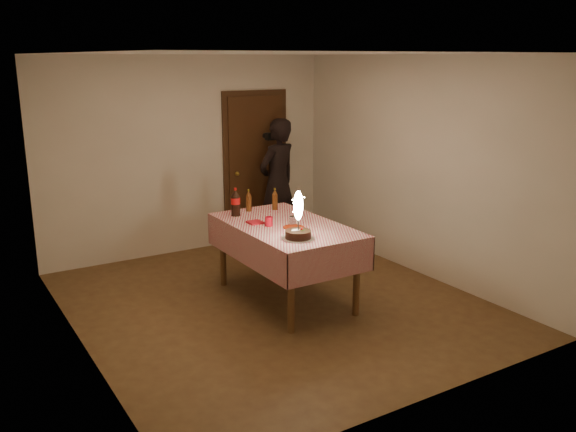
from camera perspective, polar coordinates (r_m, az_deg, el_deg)
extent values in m
cube|color=brown|center=(6.62, -1.25, -8.15)|extent=(4.00, 4.50, 0.01)
cube|color=silver|center=(8.23, -9.31, 5.61)|extent=(4.00, 0.04, 2.60)
cube|color=silver|center=(4.50, 13.36, -2.10)|extent=(4.00, 0.04, 2.60)
cube|color=silver|center=(5.53, -19.50, 0.56)|extent=(0.04, 4.50, 2.60)
cube|color=silver|center=(7.43, 12.15, 4.51)|extent=(0.04, 4.50, 2.60)
cube|color=silver|center=(6.11, -1.39, 14.97)|extent=(4.00, 4.50, 0.04)
cube|color=#472814|center=(8.67, -3.04, 4.39)|extent=(0.85, 0.05, 2.05)
sphere|color=#B28C33|center=(8.48, -4.77, 3.96)|extent=(0.06, 0.06, 0.06)
cube|color=brown|center=(6.46, -0.23, -1.05)|extent=(0.90, 1.60, 0.04)
cylinder|color=brown|center=(5.81, 0.30, -7.26)|extent=(0.07, 0.07, 0.80)
cylinder|color=brown|center=(6.23, 6.43, -5.81)|extent=(0.07, 0.07, 0.80)
cylinder|color=brown|center=(7.03, -6.11, -3.39)|extent=(0.07, 0.07, 0.80)
cylinder|color=brown|center=(7.38, -0.64, -2.42)|extent=(0.07, 0.07, 0.80)
cube|color=silver|center=(6.46, -0.23, -0.83)|extent=(1.02, 1.72, 0.01)
cube|color=silver|center=(5.83, 4.17, -4.40)|extent=(1.02, 0.01, 0.34)
cube|color=silver|center=(7.22, -3.77, -0.63)|extent=(1.02, 0.01, 0.34)
cube|color=silver|center=(6.27, -4.17, -3.02)|extent=(0.01, 1.72, 0.34)
cube|color=silver|center=(6.77, 3.41, -1.66)|extent=(0.01, 1.72, 0.34)
cylinder|color=white|center=(5.95, 0.96, -2.10)|extent=(0.32, 0.32, 0.01)
cylinder|color=black|center=(5.94, 0.96, -1.71)|extent=(0.25, 0.25, 0.08)
cylinder|color=white|center=(5.93, 0.72, -1.33)|extent=(0.07, 0.07, 0.00)
sphere|color=red|center=(5.93, 1.30, -1.21)|extent=(0.02, 0.02, 0.02)
cube|color=#19721E|center=(5.94, 1.47, -1.31)|extent=(0.02, 0.01, 0.00)
cube|color=#19721E|center=(5.92, 1.29, -1.36)|extent=(0.01, 0.02, 0.00)
cylinder|color=#262628|center=(5.91, 0.96, -0.79)|extent=(0.01, 0.01, 0.12)
ellipsoid|color=#FFF2BF|center=(5.86, 0.97, 1.00)|extent=(0.09, 0.09, 0.29)
sphere|color=white|center=(5.89, 0.96, -0.04)|extent=(0.04, 0.04, 0.04)
cylinder|color=#AC270B|center=(6.33, 0.53, -1.06)|extent=(0.22, 0.22, 0.01)
cylinder|color=red|center=(6.37, -1.81, -0.52)|extent=(0.08, 0.08, 0.10)
cylinder|color=silver|center=(6.43, 0.43, -0.41)|extent=(0.07, 0.07, 0.09)
cube|color=#AD1320|center=(6.50, -3.09, -0.60)|extent=(0.15, 0.15, 0.02)
cylinder|color=black|center=(6.80, -4.93, 0.93)|extent=(0.10, 0.10, 0.22)
cylinder|color=red|center=(6.79, -4.94, 1.42)|extent=(0.10, 0.10, 0.07)
cone|color=black|center=(6.77, -4.95, 2.16)|extent=(0.10, 0.10, 0.08)
cylinder|color=red|center=(6.76, -4.96, 2.53)|extent=(0.03, 0.03, 0.02)
cylinder|color=#50280D|center=(7.00, -3.70, 1.18)|extent=(0.06, 0.06, 0.18)
cone|color=#50280D|center=(6.97, -3.72, 2.14)|extent=(0.06, 0.06, 0.06)
cylinder|color=olive|center=(6.96, -3.72, 2.42)|extent=(0.02, 0.02, 0.02)
cylinder|color=#50280D|center=(7.06, -1.24, 1.32)|extent=(0.06, 0.06, 0.18)
cone|color=#50280D|center=(7.03, -1.24, 2.27)|extent=(0.06, 0.06, 0.06)
cylinder|color=olive|center=(7.02, -1.25, 2.55)|extent=(0.02, 0.02, 0.02)
imported|color=black|center=(8.45, -0.98, 3.17)|extent=(0.74, 0.59, 1.77)
cube|color=black|center=(8.43, -1.65, 7.46)|extent=(0.15, 0.12, 0.10)
cylinder|color=black|center=(8.49, -2.04, 7.50)|extent=(0.10, 0.10, 0.08)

